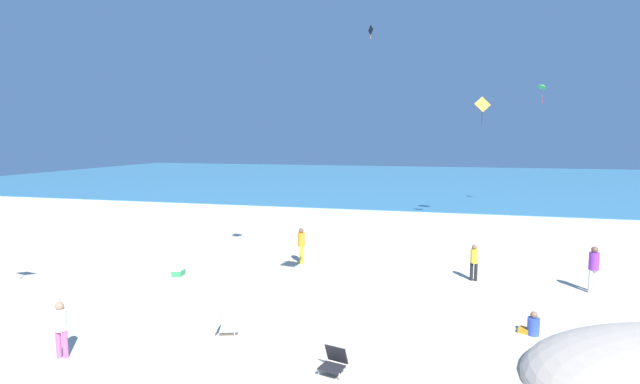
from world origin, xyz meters
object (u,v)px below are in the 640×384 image
person_6 (532,326)px  kite_green (543,86)px  person_1 (301,243)px  kite_black (371,30)px  person_2 (594,266)px  kite_orange (482,105)px  person_0 (61,326)px  beach_chair_far_right (334,361)px  cooler_box (178,272)px  beach_chair_far_left (225,325)px  person_4 (474,260)px

person_6 → kite_green: bearing=-76.7°
person_1 → kite_black: size_ratio=1.45×
person_2 → kite_orange: size_ratio=0.97×
person_2 → person_0: bearing=92.4°
person_2 → beach_chair_far_right: bearing=106.9°
person_1 → kite_black: kite_black is taller
cooler_box → kite_green: (18.10, 23.47, 9.58)m
beach_chair_far_right → person_1: bearing=-144.3°
beach_chair_far_left → kite_orange: 24.59m
cooler_box → person_1: person_1 is taller
cooler_box → person_6: (13.17, -2.79, 0.12)m
cooler_box → person_1: bearing=35.2°
beach_chair_far_left → kite_green: size_ratio=0.51×
beach_chair_far_right → kite_green: (10.02, 29.88, 9.41)m
person_1 → kite_orange: bearing=-132.6°
kite_black → kite_orange: bearing=-38.3°
kite_orange → person_2: bearing=-78.8°
kite_green → person_1: bearing=-123.9°
person_0 → kite_orange: size_ratio=0.84×
beach_chair_far_left → person_1: bearing=70.8°
kite_orange → beach_chair_far_left: bearing=-111.6°
kite_green → person_4: bearing=-106.4°
cooler_box → person_4: bearing=11.0°
cooler_box → person_6: person_6 is taller
person_0 → kite_green: size_ratio=0.95×
person_4 → kite_black: bearing=-150.7°
beach_chair_far_right → person_2: size_ratio=0.42×
person_4 → kite_orange: kite_orange is taller
person_0 → kite_orange: (12.06, 24.12, 7.07)m
beach_chair_far_left → kite_black: size_ratio=0.71×
kite_orange → kite_black: kite_black is taller
person_0 → person_4: size_ratio=1.01×
beach_chair_far_right → kite_black: bearing=-158.5°
kite_orange → person_0: bearing=-116.6°
person_1 → person_6: size_ratio=2.30×
kite_green → kite_black: size_ratio=1.39×
beach_chair_far_right → person_4: (3.80, 8.72, 0.54)m
beach_chair_far_right → kite_green: bearing=176.1°
cooler_box → person_0: bearing=-81.9°
person_4 → person_1: bearing=-86.1°
person_2 → kite_black: size_ratio=1.54×
beach_chair_far_left → person_6: bearing=-5.7°
person_1 → kite_orange: (8.69, 13.63, 7.00)m
kite_black → beach_chair_far_left: bearing=-90.0°
beach_chair_far_right → person_2: 11.49m
beach_chair_far_left → cooler_box: (-4.51, 4.97, -0.13)m
kite_green → kite_orange: bearing=-126.6°
person_6 → kite_orange: kite_orange is taller
beach_chair_far_right → person_0: (-7.03, -0.96, 0.55)m
beach_chair_far_right → kite_green: 32.89m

